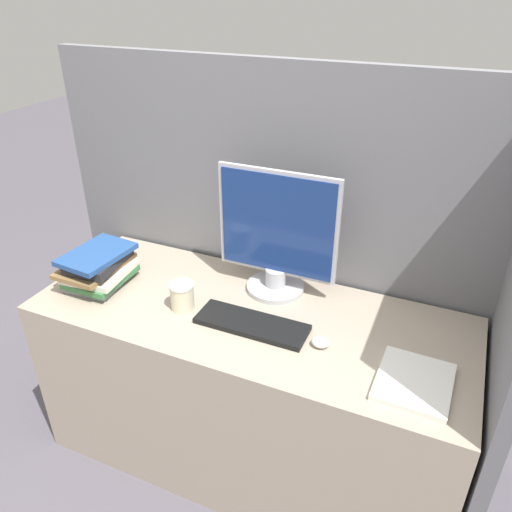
% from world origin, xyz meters
% --- Properties ---
extents(ground_plane, '(12.00, 12.00, 0.00)m').
position_xyz_m(ground_plane, '(0.00, 0.00, 0.00)').
color(ground_plane, '#56515B').
extents(cubicle_panel_rear, '(2.03, 0.04, 1.59)m').
position_xyz_m(cubicle_panel_rear, '(0.00, 0.68, 0.79)').
color(cubicle_panel_rear, slate).
rests_on(cubicle_panel_rear, ground_plane).
extents(cubicle_panel_right, '(0.04, 0.70, 1.59)m').
position_xyz_m(cubicle_panel_right, '(0.85, 0.35, 0.79)').
color(cubicle_panel_right, slate).
rests_on(cubicle_panel_right, ground_plane).
extents(desk, '(1.63, 0.64, 0.75)m').
position_xyz_m(desk, '(0.00, 0.32, 0.37)').
color(desk, tan).
rests_on(desk, ground_plane).
extents(monitor, '(0.47, 0.23, 0.49)m').
position_xyz_m(monitor, '(0.03, 0.51, 0.97)').
color(monitor, '#B7B7BC').
rests_on(monitor, desk).
extents(keyboard, '(0.40, 0.14, 0.02)m').
position_xyz_m(keyboard, '(0.04, 0.25, 0.76)').
color(keyboard, black).
rests_on(keyboard, desk).
extents(mouse, '(0.06, 0.05, 0.03)m').
position_xyz_m(mouse, '(0.30, 0.24, 0.76)').
color(mouse, silver).
rests_on(mouse, desk).
extents(coffee_cup, '(0.09, 0.09, 0.11)m').
position_xyz_m(coffee_cup, '(-0.24, 0.25, 0.80)').
color(coffee_cup, beige).
rests_on(coffee_cup, desk).
extents(book_stack, '(0.24, 0.29, 0.15)m').
position_xyz_m(book_stack, '(-0.63, 0.26, 0.82)').
color(book_stack, slate).
rests_on(book_stack, desk).
extents(paper_pile, '(0.23, 0.26, 0.02)m').
position_xyz_m(paper_pile, '(0.61, 0.19, 0.76)').
color(paper_pile, white).
rests_on(paper_pile, desk).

